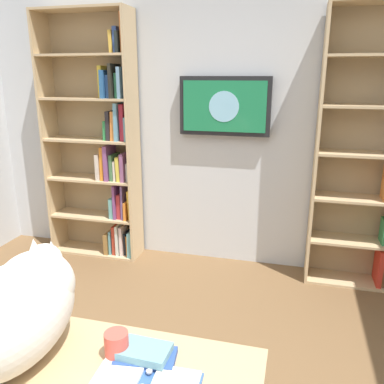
# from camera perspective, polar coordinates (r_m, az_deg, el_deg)

# --- Properties ---
(wall_back) EXTENTS (4.52, 0.06, 2.70)m
(wall_back) POSITION_cam_1_polar(r_m,az_deg,el_deg) (3.51, 4.61, 11.13)
(wall_back) COLOR silver
(wall_back) RESTS_ON ground
(bookshelf_left) EXTENTS (0.84, 0.28, 2.17)m
(bookshelf_left) POSITION_cam_1_polar(r_m,az_deg,el_deg) (3.41, 25.74, 3.49)
(bookshelf_left) COLOR tan
(bookshelf_left) RESTS_ON ground
(bookshelf_right) EXTENTS (0.86, 0.28, 2.21)m
(bookshelf_right) POSITION_cam_1_polar(r_m,az_deg,el_deg) (3.74, -12.67, 6.45)
(bookshelf_right) COLOR tan
(bookshelf_right) RESTS_ON ground
(wall_mounted_tv) EXTENTS (0.77, 0.07, 0.49)m
(wall_mounted_tv) POSITION_cam_1_polar(r_m,az_deg,el_deg) (3.42, 4.69, 12.11)
(wall_mounted_tv) COLOR black
(cat) EXTENTS (0.31, 0.65, 0.35)m
(cat) POSITION_cam_1_polar(r_m,az_deg,el_deg) (1.46, -23.28, -14.81)
(cat) COLOR silver
(cat) RESTS_ON desk
(coffee_mug) EXTENTS (0.08, 0.08, 0.10)m
(coffee_mug) POSITION_cam_1_polar(r_m,az_deg,el_deg) (1.42, -10.71, -20.76)
(coffee_mug) COLOR #D84C3F
(coffee_mug) RESTS_ON desk
(desk_book_stack) EXTENTS (0.21, 0.14, 0.05)m
(desk_book_stack) POSITION_cam_1_polar(r_m,az_deg,el_deg) (1.42, -6.70, -22.04)
(desk_book_stack) COLOR #2D4C93
(desk_book_stack) RESTS_ON desk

